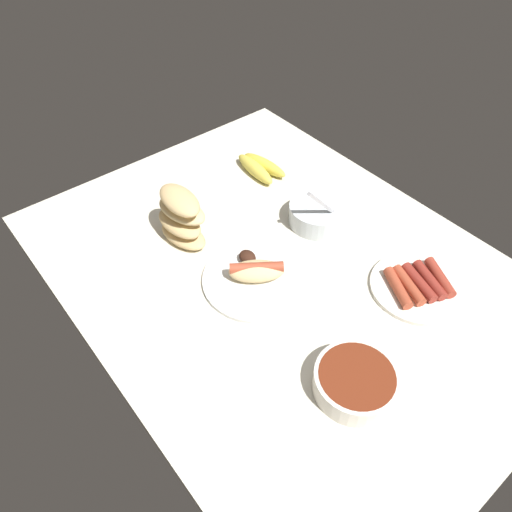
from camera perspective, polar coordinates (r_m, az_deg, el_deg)
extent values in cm
cube|color=silver|center=(116.87, 2.99, -1.94)|extent=(120.00, 90.00, 3.00)
cylinder|color=white|center=(112.65, 0.06, -2.70)|extent=(25.03, 25.03, 1.00)
ellipsoid|color=#E5C689|center=(110.64, 0.06, -1.78)|extent=(12.35, 13.87, 4.40)
cylinder|color=#AD472D|center=(109.75, 0.06, -1.35)|extent=(9.06, 11.24, 2.40)
ellipsoid|color=#381E14|center=(114.81, -1.00, -0.13)|extent=(4.45, 3.66, 2.80)
cylinder|color=white|center=(116.88, 18.29, -3.49)|extent=(21.36, 21.36, 1.00)
cylinder|color=#AD472D|center=(113.18, 16.21, -3.57)|extent=(10.78, 7.04, 2.41)
cylinder|color=#AD472D|center=(114.39, 17.36, -3.25)|extent=(11.01, 6.07, 2.41)
cylinder|color=maroon|center=(115.65, 18.48, -2.94)|extent=(11.07, 5.60, 2.41)
cylinder|color=maroon|center=(116.96, 19.57, -2.64)|extent=(11.00, 6.10, 2.41)
cylinder|color=#9E3828|center=(118.31, 20.64, -2.34)|extent=(10.79, 6.99, 2.41)
ellipsoid|color=#E5D14C|center=(142.12, -0.11, 10.12)|extent=(16.32, 5.15, 3.89)
ellipsoid|color=gold|center=(143.80, 1.01, 10.55)|extent=(15.80, 5.57, 3.75)
cylinder|color=white|center=(96.82, 11.51, -14.19)|extent=(16.02, 16.02, 4.81)
cylinder|color=maroon|center=(95.12, 11.68, -13.58)|extent=(14.42, 14.42, 1.00)
ellipsoid|color=#DBB77A|center=(122.41, -8.46, 2.45)|extent=(14.75, 9.52, 3.60)
ellipsoid|color=#DBB77A|center=(120.39, -8.90, 3.84)|extent=(14.33, 8.53, 3.60)
ellipsoid|color=#E5C689|center=(118.27, -8.63, 5.29)|extent=(14.84, 9.78, 3.60)
ellipsoid|color=#DBB77A|center=(115.56, -8.91, 6.46)|extent=(13.98, 7.80, 3.60)
cylinder|color=silver|center=(126.65, 7.26, 4.92)|extent=(15.12, 15.12, 5.41)
cylinder|color=beige|center=(125.95, 7.30, 5.29)|extent=(13.30, 13.30, 2.43)
cube|color=#B7B7BC|center=(120.07, 8.00, 5.84)|extent=(2.30, 11.33, 12.40)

